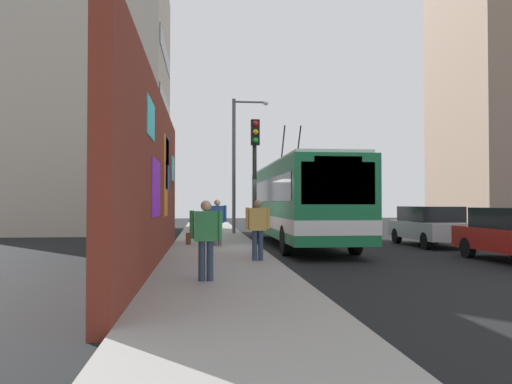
{
  "coord_description": "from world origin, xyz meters",
  "views": [
    {
      "loc": [
        -17.42,
        2.08,
        1.72
      ],
      "look_at": [
        2.58,
        -0.05,
        2.16
      ],
      "focal_mm": 35.5,
      "sensor_mm": 36.0,
      "label": 1
    }
  ],
  "objects_px": {
    "pedestrian_near_wall": "(205,234)",
    "parked_car_silver": "(430,225)",
    "street_lamp": "(238,156)",
    "city_bus": "(298,200)",
    "pedestrian_at_curb": "(258,225)",
    "pedestrian_midblock": "(217,218)",
    "traffic_light": "(255,162)"
  },
  "relations": [
    {
      "from": "street_lamp",
      "to": "city_bus",
      "type": "bearing_deg",
      "value": -161.13
    },
    {
      "from": "pedestrian_near_wall",
      "to": "pedestrian_midblock",
      "type": "xyz_separation_m",
      "value": [
        8.4,
        -0.48,
        0.06
      ]
    },
    {
      "from": "pedestrian_at_curb",
      "to": "parked_car_silver",
      "type": "bearing_deg",
      "value": -53.38
    },
    {
      "from": "pedestrian_at_curb",
      "to": "pedestrian_near_wall",
      "type": "xyz_separation_m",
      "value": [
        -3.5,
        1.44,
        -0.03
      ]
    },
    {
      "from": "parked_car_silver",
      "to": "pedestrian_midblock",
      "type": "relative_size",
      "value": 2.53
    },
    {
      "from": "traffic_light",
      "to": "city_bus",
      "type": "bearing_deg",
      "value": -30.42
    },
    {
      "from": "pedestrian_at_curb",
      "to": "pedestrian_near_wall",
      "type": "bearing_deg",
      "value": 157.58
    },
    {
      "from": "pedestrian_midblock",
      "to": "street_lamp",
      "type": "distance_m",
      "value": 8.28
    },
    {
      "from": "pedestrian_at_curb",
      "to": "pedestrian_near_wall",
      "type": "relative_size",
      "value": 1.02
    },
    {
      "from": "parked_car_silver",
      "to": "pedestrian_at_curb",
      "type": "xyz_separation_m",
      "value": [
        -5.63,
        7.57,
        0.28
      ]
    },
    {
      "from": "pedestrian_near_wall",
      "to": "traffic_light",
      "type": "height_order",
      "value": "traffic_light"
    },
    {
      "from": "city_bus",
      "to": "traffic_light",
      "type": "relative_size",
      "value": 2.84
    },
    {
      "from": "pedestrian_midblock",
      "to": "traffic_light",
      "type": "height_order",
      "value": "traffic_light"
    },
    {
      "from": "pedestrian_near_wall",
      "to": "street_lamp",
      "type": "height_order",
      "value": "street_lamp"
    },
    {
      "from": "pedestrian_near_wall",
      "to": "pedestrian_at_curb",
      "type": "bearing_deg",
      "value": -22.42
    },
    {
      "from": "parked_car_silver",
      "to": "traffic_light",
      "type": "height_order",
      "value": "traffic_light"
    },
    {
      "from": "pedestrian_at_curb",
      "to": "street_lamp",
      "type": "distance_m",
      "value": 12.88
    },
    {
      "from": "city_bus",
      "to": "pedestrian_midblock",
      "type": "relative_size",
      "value": 7.26
    },
    {
      "from": "pedestrian_midblock",
      "to": "street_lamp",
      "type": "xyz_separation_m",
      "value": [
        7.61,
        -1.29,
        3.02
      ]
    },
    {
      "from": "pedestrian_near_wall",
      "to": "pedestrian_midblock",
      "type": "distance_m",
      "value": 8.42
    },
    {
      "from": "pedestrian_near_wall",
      "to": "parked_car_silver",
      "type": "bearing_deg",
      "value": -44.65
    },
    {
      "from": "pedestrian_near_wall",
      "to": "traffic_light",
      "type": "xyz_separation_m",
      "value": [
        6.37,
        -1.66,
        1.97
      ]
    },
    {
      "from": "pedestrian_at_curb",
      "to": "pedestrian_midblock",
      "type": "height_order",
      "value": "pedestrian_midblock"
    },
    {
      "from": "parked_car_silver",
      "to": "pedestrian_near_wall",
      "type": "xyz_separation_m",
      "value": [
        -9.13,
        9.01,
        0.26
      ]
    },
    {
      "from": "parked_car_silver",
      "to": "pedestrian_at_curb",
      "type": "distance_m",
      "value": 9.44
    },
    {
      "from": "city_bus",
      "to": "pedestrian_at_curb",
      "type": "height_order",
      "value": "city_bus"
    },
    {
      "from": "traffic_light",
      "to": "street_lamp",
      "type": "bearing_deg",
      "value": -0.63
    },
    {
      "from": "pedestrian_near_wall",
      "to": "street_lamp",
      "type": "xyz_separation_m",
      "value": [
        16.01,
        -1.77,
        3.08
      ]
    },
    {
      "from": "pedestrian_midblock",
      "to": "pedestrian_near_wall",
      "type": "bearing_deg",
      "value": 176.7
    },
    {
      "from": "parked_car_silver",
      "to": "traffic_light",
      "type": "xyz_separation_m",
      "value": [
        -2.75,
        7.35,
        2.23
      ]
    },
    {
      "from": "pedestrian_at_curb",
      "to": "pedestrian_midblock",
      "type": "bearing_deg",
      "value": 11.05
    },
    {
      "from": "pedestrian_midblock",
      "to": "street_lamp",
      "type": "bearing_deg",
      "value": -9.6
    }
  ]
}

